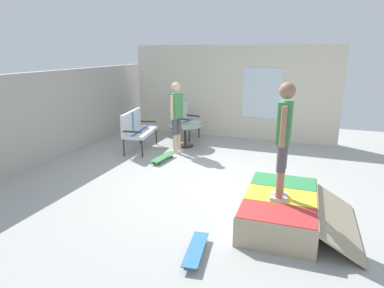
% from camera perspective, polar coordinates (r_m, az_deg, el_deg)
% --- Properties ---
extents(ground_plane, '(12.00, 12.00, 0.10)m').
position_cam_1_polar(ground_plane, '(6.60, 2.76, -7.21)').
color(ground_plane, '#A8A8A3').
extents(back_wall_cinderblock, '(9.00, 0.20, 2.06)m').
position_cam_1_polar(back_wall_cinderblock, '(8.34, -24.40, 4.06)').
color(back_wall_cinderblock, '#ADA89E').
rests_on(back_wall_cinderblock, ground_plane).
extents(house_facade, '(0.23, 6.00, 2.66)m').
position_cam_1_polar(house_facade, '(9.94, 6.86, 8.79)').
color(house_facade, beige).
rests_on(house_facade, ground_plane).
extents(skate_ramp, '(1.81, 1.67, 0.44)m').
position_cam_1_polar(skate_ramp, '(5.29, 15.11, -10.66)').
color(skate_ramp, tan).
rests_on(skate_ramp, ground_plane).
extents(patio_bench, '(1.32, 0.75, 1.02)m').
position_cam_1_polar(patio_bench, '(8.70, -9.52, 2.89)').
color(patio_bench, '#2D2823').
rests_on(patio_bench, ground_plane).
extents(patio_chair_near_house, '(0.72, 0.66, 1.02)m').
position_cam_1_polar(patio_chair_near_house, '(9.77, -1.36, 4.50)').
color(patio_chair_near_house, '#2D2823').
rests_on(patio_chair_near_house, ground_plane).
extents(patio_table, '(0.90, 0.90, 0.57)m').
position_cam_1_polar(patio_table, '(8.96, -1.18, 2.10)').
color(patio_table, '#2D2823').
rests_on(patio_table, ground_plane).
extents(person_watching, '(0.47, 0.30, 1.77)m').
position_cam_1_polar(person_watching, '(8.34, -2.66, 5.52)').
color(person_watching, silver).
rests_on(person_watching, ground_plane).
extents(person_skater, '(0.48, 0.24, 1.67)m').
position_cam_1_polar(person_skater, '(4.77, 15.45, 1.74)').
color(person_skater, silver).
rests_on(person_skater, skate_ramp).
extents(skateboard_by_bench, '(0.82, 0.28, 0.10)m').
position_cam_1_polar(skateboard_by_bench, '(7.88, -5.02, -2.30)').
color(skateboard_by_bench, '#3F8C4C').
rests_on(skateboard_by_bench, ground_plane).
extents(skateboard_spare, '(0.82, 0.31, 0.10)m').
position_cam_1_polar(skateboard_spare, '(4.44, 0.66, -17.57)').
color(skateboard_spare, '#3372B2').
rests_on(skateboard_spare, ground_plane).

